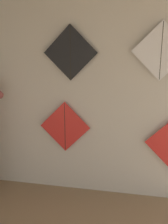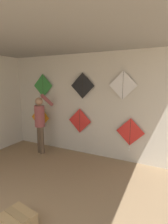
# 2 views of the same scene
# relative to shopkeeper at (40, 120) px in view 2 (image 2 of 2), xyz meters

# --- Properties ---
(back_panel) EXTENTS (5.39, 0.06, 2.80)m
(back_panel) POSITION_rel_shopkeeper_xyz_m (1.02, 0.58, 0.43)
(back_panel) COLOR beige
(back_panel) RESTS_ON ground
(ceiling_slab) EXTENTS (5.39, 4.99, 0.04)m
(ceiling_slab) POSITION_rel_shopkeeper_xyz_m (1.02, -1.55, 1.85)
(ceiling_slab) COLOR gray
(shopkeeper) EXTENTS (0.42, 0.54, 1.73)m
(shopkeeper) POSITION_rel_shopkeeper_xyz_m (0.00, 0.00, 0.00)
(shopkeeper) COLOR brown
(shopkeeper) RESTS_ON ground
(cardboard_box) EXTENTS (0.49, 0.43, 0.26)m
(cardboard_box) POSITION_rel_shopkeeper_xyz_m (1.49, -2.29, -0.85)
(cardboard_box) COLOR tan
(cardboard_box) RESTS_ON ground
(kite_0) EXTENTS (0.70, 0.04, 0.84)m
(kite_0) POSITION_rel_shopkeeper_xyz_m (-0.41, 0.48, -0.07)
(kite_0) COLOR orange
(kite_1) EXTENTS (0.70, 0.01, 0.70)m
(kite_1) POSITION_rel_shopkeeper_xyz_m (1.02, 0.49, -0.01)
(kite_1) COLOR red
(kite_2) EXTENTS (0.70, 0.04, 0.84)m
(kite_2) POSITION_rel_shopkeeper_xyz_m (2.44, 0.48, -0.17)
(kite_2) COLOR red
(kite_3) EXTENTS (0.70, 0.01, 0.70)m
(kite_3) POSITION_rel_shopkeeper_xyz_m (-0.25, 0.49, 0.95)
(kite_3) COLOR #338C38
(kite_4) EXTENTS (0.70, 0.01, 0.70)m
(kite_4) POSITION_rel_shopkeeper_xyz_m (1.11, 0.49, 0.97)
(kite_4) COLOR black
(kite_5) EXTENTS (0.70, 0.01, 0.70)m
(kite_5) POSITION_rel_shopkeeper_xyz_m (2.21, 0.49, 0.99)
(kite_5) COLOR white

